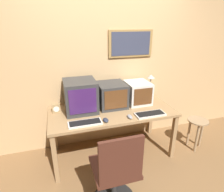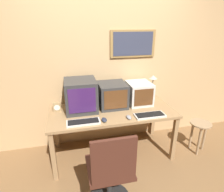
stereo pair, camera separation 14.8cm
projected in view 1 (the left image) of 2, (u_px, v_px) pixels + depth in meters
wall_back at (104, 63)px, 2.79m from camera, size 8.00×0.08×2.60m
desk at (112, 115)px, 2.64m from camera, size 1.72×0.78×0.72m
monitor_left at (80, 96)px, 2.54m from camera, size 0.42×0.45×0.43m
monitor_center at (112, 95)px, 2.70m from camera, size 0.39×0.41×0.34m
monitor_right at (138, 93)px, 2.82m from camera, size 0.34×0.39×0.32m
keyboard_main at (85, 123)px, 2.26m from camera, size 0.41×0.16×0.03m
keyboard_side at (150, 114)px, 2.48m from camera, size 0.40×0.17×0.03m
mouse_near_keyboard at (106, 120)px, 2.32m from camera, size 0.07×0.11×0.03m
mouse_far_corner at (130, 117)px, 2.40m from camera, size 0.06×0.12×0.03m
desk_clock at (56, 108)px, 2.53m from camera, size 0.11×0.07×0.13m
desk_lamp at (151, 82)px, 2.94m from camera, size 0.12×0.12×0.39m
office_chair at (116, 176)px, 1.90m from camera, size 0.47×0.47×0.95m
side_stool at (197, 128)px, 2.87m from camera, size 0.30×0.30×0.49m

